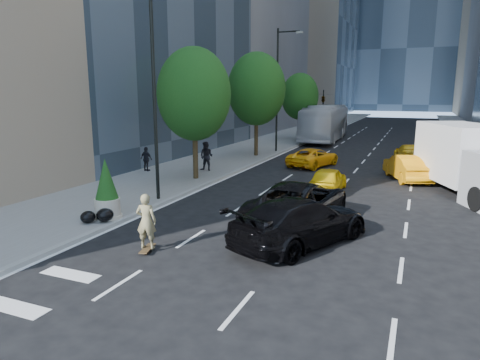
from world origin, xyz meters
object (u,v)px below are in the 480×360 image
at_px(black_sedan_lincoln, 298,202).
at_px(box_truck, 469,160).
at_px(black_sedan_mercedes, 301,221).
at_px(planter_shrub, 107,190).
at_px(skateboarder, 146,225).
at_px(city_bus, 325,123).

height_order(black_sedan_lincoln, box_truck, box_truck).
relative_size(black_sedan_mercedes, planter_shrub, 2.33).
distance_m(skateboarder, planter_shrub, 4.07).
relative_size(black_sedan_lincoln, black_sedan_mercedes, 1.10).
height_order(black_sedan_mercedes, planter_shrub, planter_shrub).
height_order(black_sedan_mercedes, box_truck, box_truck).
bearing_deg(box_truck, skateboarder, -151.67).
height_order(black_sedan_lincoln, planter_shrub, planter_shrub).
height_order(skateboarder, box_truck, box_truck).
bearing_deg(skateboarder, black_sedan_lincoln, -141.99).
bearing_deg(skateboarder, city_bus, -102.51).
bearing_deg(planter_shrub, city_bus, 86.60).
bearing_deg(black_sedan_lincoln, box_truck, -126.23).
xyz_separation_m(black_sedan_mercedes, planter_shrub, (-7.80, -0.45, 0.48)).
xyz_separation_m(black_sedan_lincoln, black_sedan_mercedes, (0.70, -2.24, -0.04)).
bearing_deg(city_bus, black_sedan_mercedes, -82.10).
height_order(box_truck, planter_shrub, box_truck).
height_order(city_bus, box_truck, city_bus).
bearing_deg(box_truck, city_bus, 94.92).
relative_size(black_sedan_lincoln, city_bus, 0.46).
relative_size(skateboarder, city_bus, 0.14).
distance_m(city_bus, box_truck, 24.84).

